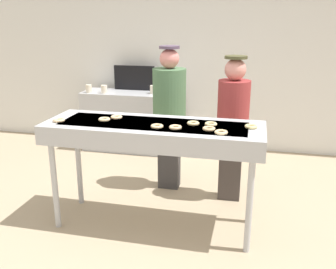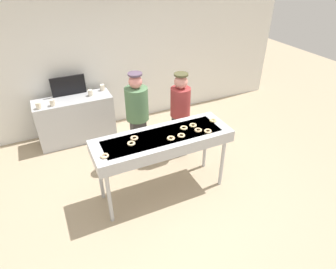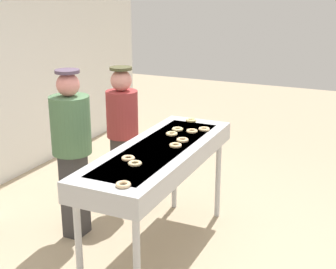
% 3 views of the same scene
% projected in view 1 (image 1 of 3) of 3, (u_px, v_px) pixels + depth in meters
% --- Properties ---
extents(ground_plane, '(16.00, 16.00, 0.00)m').
position_uv_depth(ground_plane, '(154.00, 224.00, 3.75)').
color(ground_plane, tan).
extents(back_wall, '(8.00, 0.12, 3.01)m').
position_uv_depth(back_wall, '(197.00, 49.00, 5.66)').
color(back_wall, white).
rests_on(back_wall, ground).
extents(fryer_conveyor, '(2.01, 0.67, 1.04)m').
position_uv_depth(fryer_conveyor, '(153.00, 133.00, 3.47)').
color(fryer_conveyor, '#B7BABF').
rests_on(fryer_conveyor, ground).
extents(plain_donut_0, '(0.12, 0.12, 0.03)m').
position_uv_depth(plain_donut_0, '(175.00, 127.00, 3.27)').
color(plain_donut_0, beige).
rests_on(plain_donut_0, fryer_conveyor).
extents(plain_donut_1, '(0.14, 0.14, 0.03)m').
position_uv_depth(plain_donut_1, '(221.00, 132.00, 3.13)').
color(plain_donut_1, beige).
rests_on(plain_donut_1, fryer_conveyor).
extents(plain_donut_2, '(0.15, 0.15, 0.03)m').
position_uv_depth(plain_donut_2, '(211.00, 124.00, 3.37)').
color(plain_donut_2, beige).
rests_on(plain_donut_2, fryer_conveyor).
extents(plain_donut_3, '(0.12, 0.12, 0.03)m').
position_uv_depth(plain_donut_3, '(251.00, 127.00, 3.29)').
color(plain_donut_3, '#EBD488').
rests_on(plain_donut_3, fryer_conveyor).
extents(plain_donut_4, '(0.16, 0.16, 0.03)m').
position_uv_depth(plain_donut_4, '(193.00, 123.00, 3.39)').
color(plain_donut_4, beige).
rests_on(plain_donut_4, fryer_conveyor).
extents(plain_donut_5, '(0.14, 0.14, 0.03)m').
position_uv_depth(plain_donut_5, '(209.00, 129.00, 3.23)').
color(plain_donut_5, '#EAC38C').
rests_on(plain_donut_5, fryer_conveyor).
extents(plain_donut_6, '(0.13, 0.13, 0.03)m').
position_uv_depth(plain_donut_6, '(116.00, 117.00, 3.60)').
color(plain_donut_6, '#F6CA93').
rests_on(plain_donut_6, fryer_conveyor).
extents(plain_donut_7, '(0.15, 0.15, 0.03)m').
position_uv_depth(plain_donut_7, '(59.00, 120.00, 3.50)').
color(plain_donut_7, beige).
rests_on(plain_donut_7, fryer_conveyor).
extents(plain_donut_8, '(0.15, 0.15, 0.03)m').
position_uv_depth(plain_donut_8, '(104.00, 119.00, 3.52)').
color(plain_donut_8, beige).
rests_on(plain_donut_8, fryer_conveyor).
extents(plain_donut_9, '(0.16, 0.16, 0.03)m').
position_uv_depth(plain_donut_9, '(157.00, 126.00, 3.30)').
color(plain_donut_9, '#F6CF93').
rests_on(plain_donut_9, fryer_conveyor).
extents(worker_baker, '(0.34, 0.34, 1.59)m').
position_uv_depth(worker_baker, '(233.00, 121.00, 4.04)').
color(worker_baker, '#3E3734').
rests_on(worker_baker, ground).
extents(worker_assistant, '(0.38, 0.38, 1.67)m').
position_uv_depth(worker_assistant, '(169.00, 108.00, 4.30)').
color(worker_assistant, '#363536').
rests_on(worker_assistant, ground).
extents(prep_counter, '(1.44, 0.52, 0.89)m').
position_uv_depth(prep_counter, '(131.00, 121.00, 5.76)').
color(prep_counter, '#B7BABF').
rests_on(prep_counter, ground).
extents(paper_cup_0, '(0.09, 0.09, 0.12)m').
position_uv_depth(paper_cup_0, '(104.00, 89.00, 5.55)').
color(paper_cup_0, beige).
rests_on(paper_cup_0, prep_counter).
extents(paper_cup_1, '(0.09, 0.09, 0.12)m').
position_uv_depth(paper_cup_1, '(89.00, 89.00, 5.59)').
color(paper_cup_1, beige).
rests_on(paper_cup_1, prep_counter).
extents(paper_cup_2, '(0.09, 0.09, 0.12)m').
position_uv_depth(paper_cup_2, '(153.00, 89.00, 5.53)').
color(paper_cup_2, beige).
rests_on(paper_cup_2, prep_counter).
extents(paper_cup_3, '(0.09, 0.09, 0.12)m').
position_uv_depth(paper_cup_3, '(173.00, 88.00, 5.61)').
color(paper_cup_3, beige).
rests_on(paper_cup_3, prep_counter).
extents(menu_display, '(0.63, 0.04, 0.37)m').
position_uv_depth(menu_display, '(134.00, 78.00, 5.77)').
color(menu_display, black).
rests_on(menu_display, prep_counter).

